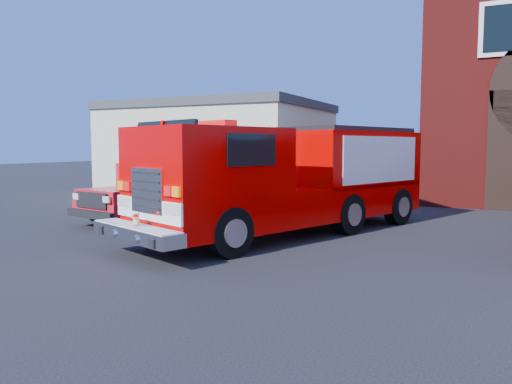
% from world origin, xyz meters
% --- Properties ---
extents(ground, '(100.00, 100.00, 0.00)m').
position_xyz_m(ground, '(0.00, 0.00, 0.00)').
color(ground, black).
rests_on(ground, ground).
extents(side_building, '(10.20, 8.20, 4.35)m').
position_xyz_m(side_building, '(-9.00, 13.00, 2.20)').
color(side_building, beige).
rests_on(side_building, ground).
extents(fire_engine, '(5.34, 8.98, 2.68)m').
position_xyz_m(fire_engine, '(-0.44, 1.83, 1.39)').
color(fire_engine, black).
rests_on(fire_engine, ground).
extents(pickup_truck, '(2.77, 5.35, 1.67)m').
position_xyz_m(pickup_truck, '(-4.86, 2.46, 0.79)').
color(pickup_truck, black).
rests_on(pickup_truck, ground).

